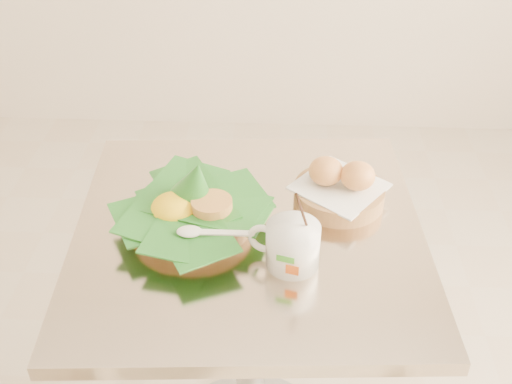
{
  "coord_description": "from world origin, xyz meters",
  "views": [
    {
      "loc": [
        0.23,
        -0.99,
        1.56
      ],
      "look_at": [
        0.19,
        0.05,
        0.82
      ],
      "focal_mm": 45.0,
      "sensor_mm": 36.0,
      "label": 1
    }
  ],
  "objects_px": {
    "bread_basket": "(340,188)",
    "cafe_table": "(249,306)",
    "rice_basket": "(192,207)",
    "coffee_mug": "(291,244)"
  },
  "relations": [
    {
      "from": "cafe_table",
      "to": "bread_basket",
      "type": "relative_size",
      "value": 3.29
    },
    {
      "from": "rice_basket",
      "to": "coffee_mug",
      "type": "xyz_separation_m",
      "value": [
        0.2,
        -0.11,
        0.0
      ]
    },
    {
      "from": "rice_basket",
      "to": "cafe_table",
      "type": "bearing_deg",
      "value": -5.57
    },
    {
      "from": "rice_basket",
      "to": "coffee_mug",
      "type": "relative_size",
      "value": 1.78
    },
    {
      "from": "cafe_table",
      "to": "bread_basket",
      "type": "distance_m",
      "value": 0.33
    },
    {
      "from": "cafe_table",
      "to": "bread_basket",
      "type": "bearing_deg",
      "value": 28.23
    },
    {
      "from": "bread_basket",
      "to": "cafe_table",
      "type": "bearing_deg",
      "value": -151.77
    },
    {
      "from": "bread_basket",
      "to": "coffee_mug",
      "type": "relative_size",
      "value": 1.32
    },
    {
      "from": "cafe_table",
      "to": "coffee_mug",
      "type": "height_order",
      "value": "coffee_mug"
    },
    {
      "from": "rice_basket",
      "to": "coffee_mug",
      "type": "height_order",
      "value": "coffee_mug"
    }
  ]
}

